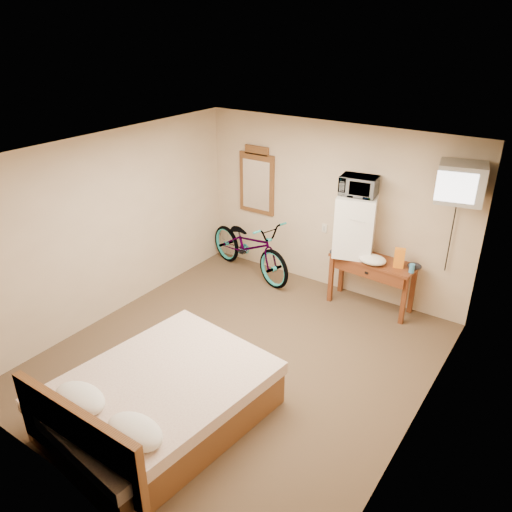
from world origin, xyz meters
name	(u,v)px	position (x,y,z in m)	size (l,w,h in m)	color
room	(238,267)	(0.00, 0.00, 1.25)	(4.60, 4.64, 2.50)	#4E3727
desk	(372,269)	(0.82, 2.01, 0.61)	(1.21, 0.53, 0.75)	brown
mini_fridge	(355,225)	(0.50, 2.05, 1.18)	(0.65, 0.64, 0.86)	white
microwave	(359,186)	(0.50, 2.05, 1.75)	(0.48, 0.33, 0.27)	white
snack_bag	(399,258)	(1.18, 1.99, 0.89)	(0.14, 0.08, 0.27)	orange
blue_cup	(412,268)	(1.38, 1.94, 0.81)	(0.07, 0.07, 0.12)	#3888BF
cloth_cream	(372,260)	(0.85, 1.90, 0.81)	(0.38, 0.29, 0.12)	white
cloth_dark_a	(338,253)	(0.36, 1.87, 0.80)	(0.24, 0.18, 0.09)	black
cloth_dark_b	(415,266)	(1.38, 2.06, 0.79)	(0.19, 0.16, 0.09)	black
crt_television	(461,183)	(1.77, 2.02, 2.02)	(0.61, 0.65, 0.46)	black
wall_mirror	(257,181)	(-1.30, 2.27, 1.44)	(0.63, 0.04, 1.08)	brown
bicycle	(250,246)	(-1.20, 1.92, 0.48)	(0.64, 1.84, 0.97)	black
bed	(156,402)	(-0.04, -1.37, 0.29)	(1.82, 2.28, 0.90)	brown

